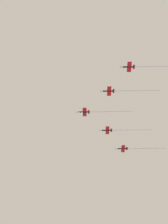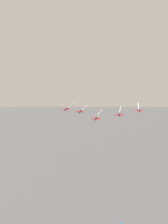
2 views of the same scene
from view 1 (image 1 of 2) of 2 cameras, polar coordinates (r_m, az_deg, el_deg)
jet_lead at (r=183.88m, az=3.41°, el=0.05°), size 30.74×33.19×2.27m
jet_port_inner at (r=177.47m, az=9.76°, el=5.18°), size 31.35×33.85×2.27m
jet_starboard_inner at (r=195.53m, az=8.78°, el=-4.47°), size 30.11×32.51×2.27m
jet_port_outer at (r=176.09m, az=15.19°, el=10.80°), size 33.80×36.50×2.27m
jet_starboard_outer at (r=207.06m, az=12.58°, el=-8.83°), size 30.80×33.25×2.27m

